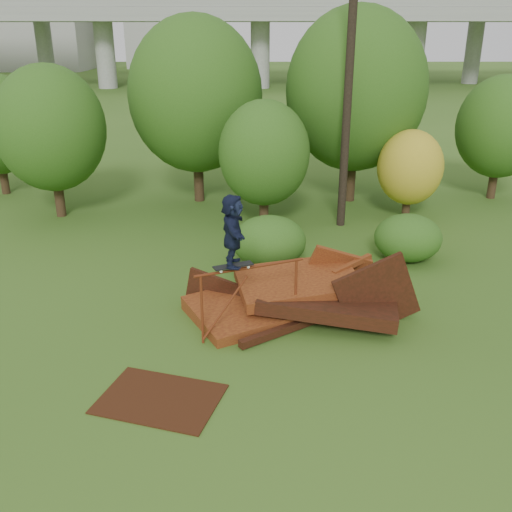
{
  "coord_description": "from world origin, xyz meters",
  "views": [
    {
      "loc": [
        -0.87,
        -10.22,
        6.46
      ],
      "look_at": [
        -0.8,
        2.0,
        1.6
      ],
      "focal_mm": 40.0,
      "sensor_mm": 36.0,
      "label": 1
    }
  ],
  "objects_px": {
    "flat_plate": "(160,399)",
    "skater": "(233,230)",
    "scrap_pile": "(298,297)",
    "utility_pole": "(350,67)"
  },
  "relations": [
    {
      "from": "flat_plate",
      "to": "skater",
      "type": "bearing_deg",
      "value": 60.77
    },
    {
      "from": "skater",
      "to": "flat_plate",
      "type": "distance_m",
      "value": 3.71
    },
    {
      "from": "scrap_pile",
      "to": "flat_plate",
      "type": "height_order",
      "value": "scrap_pile"
    },
    {
      "from": "scrap_pile",
      "to": "skater",
      "type": "height_order",
      "value": "skater"
    },
    {
      "from": "scrap_pile",
      "to": "flat_plate",
      "type": "relative_size",
      "value": 2.63
    },
    {
      "from": "utility_pole",
      "to": "flat_plate",
      "type": "bearing_deg",
      "value": -115.35
    },
    {
      "from": "flat_plate",
      "to": "utility_pole",
      "type": "relative_size",
      "value": 0.21
    },
    {
      "from": "flat_plate",
      "to": "utility_pole",
      "type": "xyz_separation_m",
      "value": [
        4.87,
        10.28,
        5.32
      ]
    },
    {
      "from": "skater",
      "to": "flat_plate",
      "type": "bearing_deg",
      "value": 147.64
    },
    {
      "from": "scrap_pile",
      "to": "flat_plate",
      "type": "bearing_deg",
      "value": -128.66
    }
  ]
}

